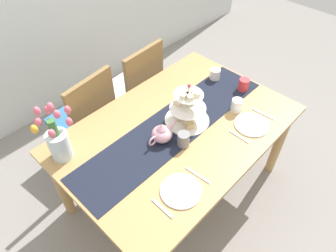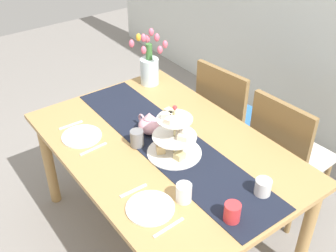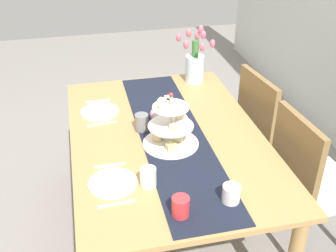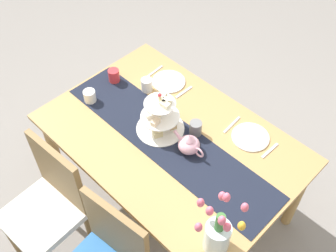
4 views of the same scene
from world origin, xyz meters
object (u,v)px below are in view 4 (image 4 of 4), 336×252
at_px(dining_table, 171,146).
at_px(mug_grey, 196,128).
at_px(chair_right, 49,203).
at_px(mug_white_text, 147,85).
at_px(dinner_plate_right, 169,82).
at_px(teapot, 189,144).
at_px(knife_left, 232,125).
at_px(cream_jug, 90,96).
at_px(fork_left, 270,151).
at_px(tiered_cake_stand, 160,118).
at_px(mug_orange, 114,76).
at_px(knife_right, 154,72).
at_px(tulip_vase, 218,233).
at_px(fork_right, 184,92).
at_px(dinner_plate_left, 250,137).

bearing_deg(dining_table, mug_grey, -124.89).
xyz_separation_m(chair_right, mug_white_text, (0.12, -0.93, 0.27)).
xyz_separation_m(dinner_plate_right, mug_white_text, (0.05, 0.16, 0.04)).
height_order(teapot, knife_left, teapot).
xyz_separation_m(dinner_plate_right, mug_grey, (-0.44, 0.21, 0.05)).
bearing_deg(chair_right, mug_grey, -113.11).
xyz_separation_m(dining_table, cream_jug, (0.59, 0.15, 0.14)).
relative_size(teapot, fork_left, 1.59).
relative_size(tiered_cake_stand, mug_orange, 3.20).
xyz_separation_m(tiered_cake_stand, cream_jug, (0.50, 0.15, -0.06)).
distance_m(chair_right, knife_left, 1.21).
height_order(knife_left, knife_right, same).
bearing_deg(mug_grey, cream_jug, 22.19).
bearing_deg(tiered_cake_stand, knife_right, -39.72).
height_order(chair_right, cream_jug, chair_right).
bearing_deg(knife_left, tulip_vase, 123.25).
relative_size(cream_jug, mug_grey, 0.89).
height_order(cream_jug, fork_right, cream_jug).
height_order(cream_jug, dinner_plate_right, cream_jug).
relative_size(fork_left, knife_left, 0.88).
relative_size(tiered_cake_stand, mug_white_text, 3.20).
height_order(dinner_plate_left, dinner_plate_right, same).
xyz_separation_m(cream_jug, fork_right, (-0.38, -0.49, -0.04)).
distance_m(tiered_cake_stand, mug_grey, 0.22).
height_order(cream_jug, mug_orange, mug_orange).
height_order(tulip_vase, cream_jug, tulip_vase).
bearing_deg(mug_white_text, fork_right, -140.26).
bearing_deg(tulip_vase, cream_jug, -8.65).
bearing_deg(cream_jug, chair_right, 117.33).
xyz_separation_m(chair_right, dinner_plate_right, (0.07, -1.09, 0.22)).
relative_size(dinner_plate_left, knife_right, 1.35).
xyz_separation_m(dinner_plate_right, knife_right, (0.15, 0.00, -0.00)).
distance_m(dinner_plate_left, knife_right, 0.85).
distance_m(dining_table, knife_left, 0.41).
bearing_deg(chair_right, tiered_cake_stand, -104.61).
bearing_deg(fork_left, tulip_vase, 102.98).
distance_m(chair_right, cream_jug, 0.72).
distance_m(teapot, mug_white_text, 0.58).
relative_size(dinner_plate_left, knife_left, 1.35).
distance_m(tulip_vase, mug_grey, 0.74).
bearing_deg(dinner_plate_right, cream_jug, 64.19).
xyz_separation_m(tulip_vase, mug_white_text, (1.05, -0.52, -0.09)).
xyz_separation_m(tulip_vase, knife_right, (1.15, -0.68, -0.14)).
bearing_deg(mug_orange, knife_left, -162.97).
bearing_deg(fork_right, dinner_plate_left, 180.00).
bearing_deg(cream_jug, fork_left, -155.62).
height_order(chair_right, mug_white_text, chair_right).
bearing_deg(dinner_plate_right, mug_orange, 42.96).
xyz_separation_m(chair_right, fork_left, (-0.78, -1.09, 0.22)).
bearing_deg(chair_right, fork_left, -125.56).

